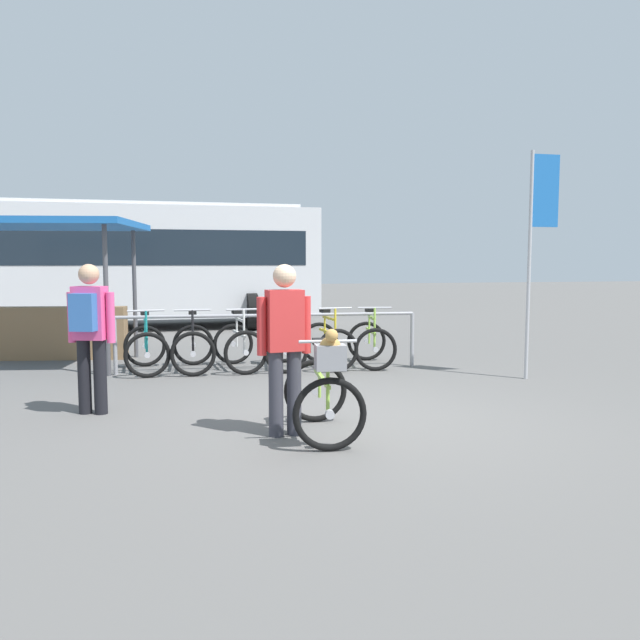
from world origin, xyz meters
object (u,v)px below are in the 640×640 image
racked_bike_black (193,347)px  featured_bicycle (324,388)px  racked_bike_blue (284,345)px  racked_bike_lime (371,343)px  person_with_featured_bike (285,342)px  pedestrian_with_backpack (90,329)px  market_stall (45,278)px  bus_distant (115,259)px  racked_bike_teal (146,348)px  racked_bike_white (239,346)px  racked_bike_yellow (328,344)px  banner_flag (539,221)px

racked_bike_black → featured_bicycle: 4.21m
racked_bike_blue → racked_bike_lime: bearing=-3.2°
featured_bicycle → person_with_featured_bike: 0.58m
racked_bike_black → pedestrian_with_backpack: 2.86m
racked_bike_black → market_stall: (-2.31, 1.26, 1.03)m
bus_distant → racked_bike_teal: bearing=-81.3°
racked_bike_white → bus_distant: bearing=109.7°
racked_bike_black → racked_bike_blue: same height
pedestrian_with_backpack → person_with_featured_bike: bearing=-34.2°
racked_bike_black → racked_bike_lime: 2.80m
market_stall → racked_bike_white: bearing=-23.3°
featured_bicycle → bus_distant: (-2.81, 10.77, 1.25)m
racked_bike_black → racked_bike_white: (0.70, -0.04, 0.00)m
racked_bike_blue → featured_bicycle: 4.00m
racked_bike_teal → racked_bike_yellow: (2.80, -0.15, -0.00)m
market_stall → bus_distant: bearing=83.8°
racked_bike_lime → person_with_featured_bike: person_with_featured_bike is taller
racked_bike_lime → featured_bicycle: (-1.70, -3.91, 0.12)m
racked_bike_teal → racked_bike_white: same height
racked_bike_teal → banner_flag: size_ratio=0.36×
pedestrian_with_backpack → bus_distant: 9.32m
racked_bike_yellow → featured_bicycle: size_ratio=0.92×
featured_bicycle → bus_distant: bearing=104.6°
racked_bike_black → person_with_featured_bike: person_with_featured_bike is taller
racked_bike_blue → racked_bike_black: bearing=176.8°
racked_bike_teal → person_with_featured_bike: bearing=-69.4°
market_stall → banner_flag: bearing=-23.1°
racked_bike_blue → bus_distant: size_ratio=0.12×
racked_bike_teal → featured_bicycle: size_ratio=0.92×
person_with_featured_bike → market_stall: bearing=121.0°
racked_bike_white → racked_bike_yellow: (1.40, -0.08, -0.00)m
racked_bike_blue → racked_bike_teal: bearing=176.8°
racked_bike_white → featured_bicycle: size_ratio=0.93×
racked_bike_black → racked_bike_yellow: 2.10m
racked_bike_teal → person_with_featured_bike: size_ratio=0.70×
bus_distant → market_stall: size_ratio=2.93×
racked_bike_white → racked_bike_blue: 0.70m
market_stall → racked_bike_blue: bearing=-19.8°
featured_bicycle → racked_bike_black: bearing=105.1°
featured_bicycle → pedestrian_with_backpack: (-2.25, 1.51, 0.45)m
person_with_featured_bike → racked_bike_white: bearing=90.9°
racked_bike_teal → racked_bike_blue: 2.10m
racked_bike_white → market_stall: bearing=156.7°
racked_bike_white → banner_flag: bearing=-23.0°
banner_flag → racked_bike_white: bearing=157.0°
racked_bike_lime → person_with_featured_bike: bearing=-118.8°
racked_bike_white → bus_distant: (-2.41, 6.75, 1.37)m
racked_bike_white → featured_bicycle: 4.05m
featured_bicycle → banner_flag: 4.65m
featured_bicycle → pedestrian_with_backpack: bearing=146.1°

